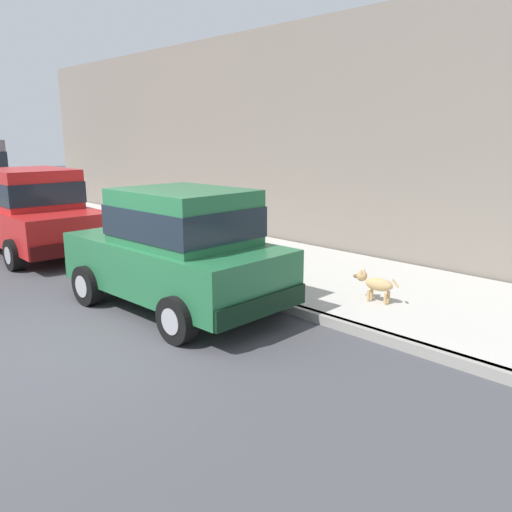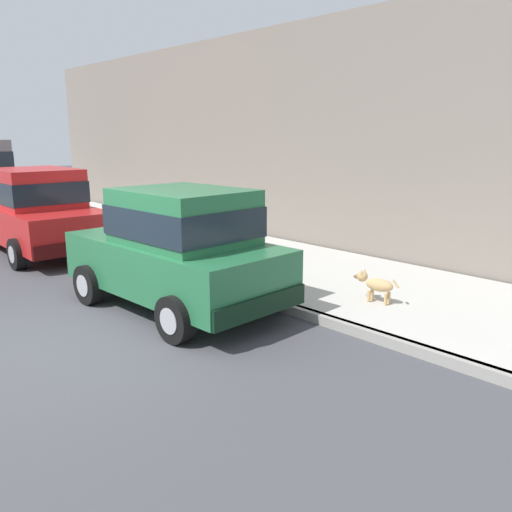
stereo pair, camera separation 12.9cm
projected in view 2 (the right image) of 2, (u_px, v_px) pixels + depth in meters
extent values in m
plane|color=#424247|center=(52.00, 348.00, 6.65)|extent=(80.00, 80.00, 0.00)
cube|color=gray|center=(240.00, 292.00, 8.77)|extent=(0.16, 64.00, 0.14)
cube|color=#B7B5AD|center=(311.00, 274.00, 9.97)|extent=(3.60, 64.00, 0.14)
cube|color=#23663D|center=(175.00, 264.00, 8.06)|extent=(1.85, 3.76, 0.76)
cube|color=#23663D|center=(183.00, 216.00, 7.71)|extent=(1.58, 1.95, 0.80)
cube|color=#19232D|center=(183.00, 220.00, 7.73)|extent=(1.62, 1.99, 0.44)
cube|color=black|center=(115.00, 260.00, 9.35)|extent=(1.69, 0.26, 0.28)
cube|color=black|center=(258.00, 305.00, 6.88)|extent=(1.69, 0.26, 0.28)
cylinder|color=black|center=(89.00, 284.00, 8.34)|extent=(0.24, 0.65, 0.64)
cylinder|color=#9E9EA3|center=(89.00, 284.00, 8.34)|extent=(0.25, 0.36, 0.35)
cylinder|color=black|center=(176.00, 266.00, 9.53)|extent=(0.24, 0.65, 0.64)
cylinder|color=#9E9EA3|center=(176.00, 266.00, 9.53)|extent=(0.25, 0.36, 0.35)
cylinder|color=black|center=(175.00, 319.00, 6.76)|extent=(0.24, 0.65, 0.64)
cylinder|color=#9E9EA3|center=(175.00, 319.00, 6.76)|extent=(0.25, 0.36, 0.35)
cylinder|color=black|center=(267.00, 292.00, 7.95)|extent=(0.24, 0.65, 0.64)
cylinder|color=#9E9EA3|center=(267.00, 292.00, 7.95)|extent=(0.25, 0.36, 0.35)
cube|color=#EAEACC|center=(85.00, 245.00, 8.92)|extent=(0.28, 0.09, 0.14)
cube|color=#EAEACC|center=(138.00, 237.00, 9.66)|extent=(0.28, 0.09, 0.14)
cube|color=red|center=(37.00, 222.00, 12.00)|extent=(1.94, 4.56, 0.76)
cube|color=red|center=(35.00, 187.00, 11.75)|extent=(1.65, 2.15, 0.84)
cube|color=#19232D|center=(35.00, 190.00, 11.76)|extent=(1.69, 2.19, 0.46)
cube|color=#400A0A|center=(8.00, 221.00, 13.67)|extent=(1.77, 0.26, 0.28)
cube|color=#400A0A|center=(77.00, 247.00, 10.45)|extent=(1.77, 0.26, 0.28)
cylinder|color=black|center=(55.00, 226.00, 13.69)|extent=(0.24, 0.65, 0.64)
cylinder|color=#9E9EA3|center=(55.00, 226.00, 13.69)|extent=(0.25, 0.36, 0.35)
cylinder|color=black|center=(17.00, 254.00, 10.49)|extent=(0.24, 0.65, 0.64)
cylinder|color=#9E9EA3|center=(17.00, 254.00, 10.49)|extent=(0.25, 0.36, 0.35)
cylinder|color=black|center=(102.00, 242.00, 11.65)|extent=(0.24, 0.65, 0.64)
cylinder|color=#9E9EA3|center=(102.00, 242.00, 11.65)|extent=(0.25, 0.36, 0.35)
cube|color=#EAEACC|center=(28.00, 205.00, 13.97)|extent=(0.28, 0.09, 0.14)
cylinder|color=black|center=(17.00, 213.00, 15.94)|extent=(0.24, 0.65, 0.64)
cylinder|color=#9E9EA3|center=(17.00, 213.00, 15.94)|extent=(0.25, 0.36, 0.35)
ellipsoid|color=tan|center=(379.00, 285.00, 7.95)|extent=(0.27, 0.47, 0.20)
cylinder|color=tan|center=(369.00, 296.00, 8.03)|extent=(0.05, 0.05, 0.18)
cylinder|color=tan|center=(372.00, 294.00, 8.12)|extent=(0.05, 0.05, 0.18)
cylinder|color=tan|center=(385.00, 300.00, 7.87)|extent=(0.05, 0.05, 0.18)
cylinder|color=tan|center=(389.00, 298.00, 7.96)|extent=(0.05, 0.05, 0.18)
sphere|color=tan|center=(362.00, 276.00, 8.10)|extent=(0.17, 0.17, 0.17)
ellipsoid|color=brown|center=(357.00, 277.00, 8.16)|extent=(0.09, 0.12, 0.06)
cone|color=tan|center=(362.00, 272.00, 8.04)|extent=(0.06, 0.06, 0.07)
cone|color=tan|center=(365.00, 270.00, 8.11)|extent=(0.06, 0.06, 0.07)
cylinder|color=tan|center=(396.00, 284.00, 7.78)|extent=(0.06, 0.12, 0.13)
cylinder|color=red|center=(260.00, 282.00, 9.03)|extent=(0.24, 0.24, 0.06)
cylinder|color=red|center=(260.00, 265.00, 8.97)|extent=(0.17, 0.17, 0.55)
sphere|color=red|center=(260.00, 247.00, 8.89)|extent=(0.15, 0.15, 0.15)
cylinder|color=red|center=(255.00, 264.00, 8.88)|extent=(0.10, 0.07, 0.07)
cylinder|color=red|center=(265.00, 262.00, 9.04)|extent=(0.10, 0.07, 0.07)
cube|color=slate|center=(240.00, 138.00, 13.93)|extent=(0.50, 20.00, 5.14)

